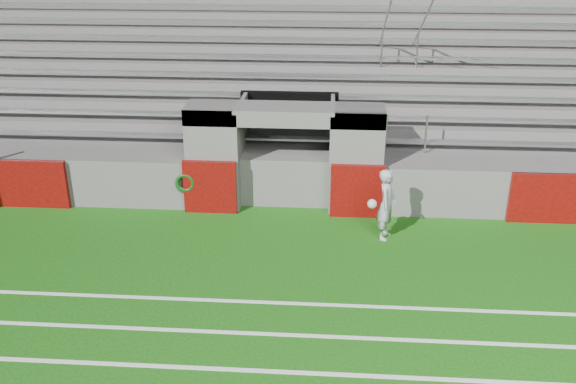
{
  "coord_description": "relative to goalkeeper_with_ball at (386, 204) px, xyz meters",
  "views": [
    {
      "loc": [
        1.13,
        -11.34,
        6.84
      ],
      "look_at": [
        0.2,
        1.8,
        1.1
      ],
      "focal_mm": 40.0,
      "sensor_mm": 36.0,
      "label": 1
    }
  ],
  "objects": [
    {
      "name": "stadium_structure",
      "position": [
        -2.41,
        6.08,
        0.66
      ],
      "size": [
        26.0,
        8.48,
        5.42
      ],
      "color": "#585553",
      "rests_on": "ground"
    },
    {
      "name": "ground",
      "position": [
        -2.41,
        -1.89,
        -0.83
      ],
      "size": [
        90.0,
        90.0,
        0.0
      ],
      "primitive_type": "plane",
      "color": "#144F0D",
      "rests_on": "ground"
    },
    {
      "name": "goalkeeper_with_ball",
      "position": [
        0.0,
        0.0,
        0.0
      ],
      "size": [
        0.7,
        0.68,
        1.66
      ],
      "color": "#A1A5AA",
      "rests_on": "ground"
    },
    {
      "name": "hose_coil",
      "position": [
        -4.81,
        1.04,
        -0.07
      ],
      "size": [
        0.52,
        0.14,
        0.55
      ],
      "color": "#0E4712",
      "rests_on": "ground"
    }
  ]
}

